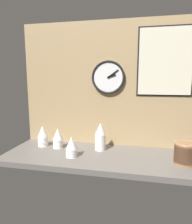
% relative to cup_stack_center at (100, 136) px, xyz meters
% --- Properties ---
extents(ground_plane, '(1.60, 0.56, 0.04)m').
position_rel_cup_stack_center_xyz_m(ground_plane, '(0.08, -0.10, -0.13)').
color(ground_plane, slate).
extents(wall_tiled_back, '(1.60, 0.03, 1.05)m').
position_rel_cup_stack_center_xyz_m(wall_tiled_back, '(0.08, 0.17, 0.41)').
color(wall_tiled_back, tan).
rests_on(wall_tiled_back, ground_plane).
extents(cup_stack_center, '(0.09, 0.09, 0.23)m').
position_rel_cup_stack_center_xyz_m(cup_stack_center, '(0.00, 0.00, 0.00)').
color(cup_stack_center, white).
rests_on(cup_stack_center, ground_plane).
extents(cup_stack_center_left, '(0.09, 0.09, 0.15)m').
position_rel_cup_stack_center_xyz_m(cup_stack_center_left, '(-0.18, -0.19, -0.04)').
color(cup_stack_center_left, white).
rests_on(cup_stack_center_left, ground_plane).
extents(cup_stack_far_left, '(0.09, 0.09, 0.18)m').
position_rel_cup_stack_center_xyz_m(cup_stack_far_left, '(-0.51, -0.00, -0.02)').
color(cup_stack_far_left, white).
rests_on(cup_stack_far_left, ground_plane).
extents(cup_stack_left, '(0.09, 0.09, 0.17)m').
position_rel_cup_stack_center_xyz_m(cup_stack_left, '(-0.36, -0.02, -0.03)').
color(cup_stack_left, white).
rests_on(cup_stack_left, ground_plane).
extents(bowl_stack_far_right, '(0.14, 0.14, 0.15)m').
position_rel_cup_stack_center_xyz_m(bowl_stack_far_right, '(0.61, -0.16, -0.03)').
color(bowl_stack_far_right, '#996B47').
rests_on(bowl_stack_far_right, ground_plane).
extents(wall_clock, '(0.28, 0.03, 0.28)m').
position_rel_cup_stack_center_xyz_m(wall_clock, '(0.04, 0.14, 0.47)').
color(wall_clock, white).
extents(menu_board, '(0.43, 0.01, 0.54)m').
position_rel_cup_stack_center_xyz_m(menu_board, '(0.49, 0.15, 0.60)').
color(menu_board, black).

